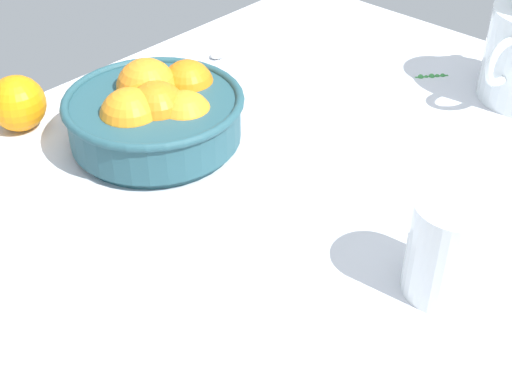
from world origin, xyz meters
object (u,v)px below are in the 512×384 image
(spoon, at_px, (230,47))
(fruit_bowl, at_px, (156,113))
(juice_glass, at_px, (448,253))
(loose_orange_1, at_px, (18,103))

(spoon, bearing_deg, fruit_bowl, -154.37)
(fruit_bowl, xyz_separation_m, spoon, (0.28, 0.14, -0.04))
(spoon, bearing_deg, juice_glass, -114.77)
(juice_glass, distance_m, spoon, 0.64)
(loose_orange_1, bearing_deg, fruit_bowl, -59.29)
(fruit_bowl, bearing_deg, spoon, 25.63)
(juice_glass, distance_m, loose_orange_1, 0.63)
(loose_orange_1, bearing_deg, spoon, -6.13)
(juice_glass, height_order, loose_orange_1, juice_glass)
(spoon, bearing_deg, loose_orange_1, 173.87)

